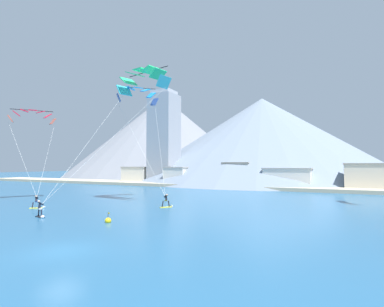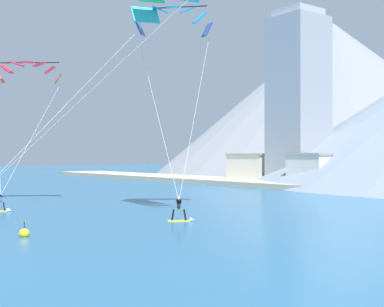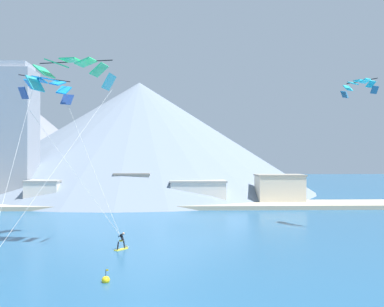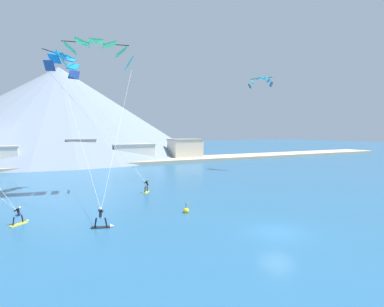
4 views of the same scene
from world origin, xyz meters
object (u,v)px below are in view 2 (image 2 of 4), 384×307
at_px(parafoil_kite_mid_center, 28,70).
at_px(race_marker_buoy, 24,234).
at_px(parafoil_kite_near_trail, 174,18).
at_px(kitesurfer_mid_center, 2,206).
at_px(kitesurfer_near_trail, 182,214).

distance_m(parafoil_kite_mid_center, race_marker_buoy, 27.09).
height_order(parafoil_kite_mid_center, race_marker_buoy, parafoil_kite_mid_center).
bearing_deg(race_marker_buoy, parafoil_kite_near_trail, 118.78).
relative_size(parafoil_kite_mid_center, race_marker_buoy, 12.03).
xyz_separation_m(kitesurfer_mid_center, race_marker_buoy, (13.56, -3.15, -0.27)).
relative_size(kitesurfer_near_trail, parafoil_kite_near_trail, 0.11).
xyz_separation_m(kitesurfer_near_trail, parafoil_kite_mid_center, (-22.32, -2.08, 12.10)).
xyz_separation_m(parafoil_kite_near_trail, race_marker_buoy, (8.80, -16.02, -15.83)).
xyz_separation_m(kitesurfer_near_trail, parafoil_kite_near_trail, (-8.61, 5.45, 15.47)).
bearing_deg(parafoil_kite_near_trail, kitesurfer_near_trail, -32.31).
height_order(kitesurfer_mid_center, parafoil_kite_near_trail, parafoil_kite_near_trail).
bearing_deg(kitesurfer_mid_center, kitesurfer_near_trail, 29.03).
distance_m(kitesurfer_mid_center, parafoil_kite_near_trail, 20.74).
height_order(kitesurfer_near_trail, race_marker_buoy, kitesurfer_near_trail).
bearing_deg(kitesurfer_near_trail, parafoil_kite_near_trail, 147.69).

